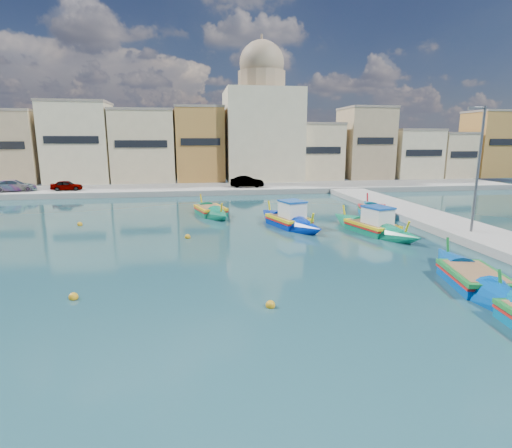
{
  "coord_description": "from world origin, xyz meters",
  "views": [
    {
      "loc": [
        0.65,
        -15.78,
        6.08
      ],
      "look_at": [
        4.0,
        6.0,
        1.4
      ],
      "focal_mm": 28.0,
      "sensor_mm": 36.0,
      "label": 1
    }
  ],
  "objects_px": {
    "luzzu_blue_cabin": "(289,221)",
    "luzzu_green": "(211,212)",
    "quay_street_lamp": "(477,169)",
    "luzzu_turquoise_cabin": "(372,227)",
    "luzzu_cyan_mid": "(374,213)",
    "church_block": "(262,122)",
    "luzzu_blue_south": "(474,280)"
  },
  "relations": [
    {
      "from": "quay_street_lamp",
      "to": "luzzu_cyan_mid",
      "type": "bearing_deg",
      "value": 106.51
    },
    {
      "from": "luzzu_blue_cabin",
      "to": "luzzu_blue_south",
      "type": "bearing_deg",
      "value": -68.96
    },
    {
      "from": "quay_street_lamp",
      "to": "luzzu_blue_south",
      "type": "relative_size",
      "value": 0.93
    },
    {
      "from": "luzzu_green",
      "to": "luzzu_blue_south",
      "type": "xyz_separation_m",
      "value": [
        10.31,
        -18.14,
        -0.0
      ]
    },
    {
      "from": "quay_street_lamp",
      "to": "luzzu_green",
      "type": "distance_m",
      "value": 19.35
    },
    {
      "from": "luzzu_blue_south",
      "to": "luzzu_blue_cabin",
      "type": "bearing_deg",
      "value": 111.04
    },
    {
      "from": "luzzu_turquoise_cabin",
      "to": "luzzu_cyan_mid",
      "type": "distance_m",
      "value": 6.21
    },
    {
      "from": "church_block",
      "to": "luzzu_cyan_mid",
      "type": "bearing_deg",
      "value": -79.01
    },
    {
      "from": "luzzu_blue_cabin",
      "to": "luzzu_green",
      "type": "distance_m",
      "value": 7.51
    },
    {
      "from": "luzzu_green",
      "to": "luzzu_cyan_mid",
      "type": "bearing_deg",
      "value": -10.73
    },
    {
      "from": "luzzu_turquoise_cabin",
      "to": "luzzu_blue_south",
      "type": "bearing_deg",
      "value": -90.39
    },
    {
      "from": "quay_street_lamp",
      "to": "luzzu_turquoise_cabin",
      "type": "height_order",
      "value": "quay_street_lamp"
    },
    {
      "from": "quay_street_lamp",
      "to": "luzzu_cyan_mid",
      "type": "xyz_separation_m",
      "value": [
        -2.44,
        8.24,
        -4.07
      ]
    },
    {
      "from": "luzzu_blue_cabin",
      "to": "luzzu_green",
      "type": "bearing_deg",
      "value": 135.53
    },
    {
      "from": "luzzu_blue_south",
      "to": "luzzu_green",
      "type": "bearing_deg",
      "value": 119.62
    },
    {
      "from": "luzzu_turquoise_cabin",
      "to": "luzzu_cyan_mid",
      "type": "xyz_separation_m",
      "value": [
        2.75,
        5.57,
        -0.07
      ]
    },
    {
      "from": "luzzu_turquoise_cabin",
      "to": "church_block",
      "type": "bearing_deg",
      "value": 94.11
    },
    {
      "from": "luzzu_cyan_mid",
      "to": "luzzu_green",
      "type": "distance_m",
      "value": 13.36
    },
    {
      "from": "church_block",
      "to": "quay_street_lamp",
      "type": "xyz_separation_m",
      "value": [
        7.44,
        -34.0,
        -4.07
      ]
    },
    {
      "from": "church_block",
      "to": "luzzu_turquoise_cabin",
      "type": "xyz_separation_m",
      "value": [
        2.25,
        -31.32,
        -8.07
      ]
    },
    {
      "from": "luzzu_cyan_mid",
      "to": "luzzu_blue_south",
      "type": "height_order",
      "value": "luzzu_cyan_mid"
    },
    {
      "from": "church_block",
      "to": "luzzu_blue_south",
      "type": "height_order",
      "value": "church_block"
    },
    {
      "from": "church_block",
      "to": "luzzu_cyan_mid",
      "type": "relative_size",
      "value": 2.15
    },
    {
      "from": "luzzu_turquoise_cabin",
      "to": "luzzu_green",
      "type": "xyz_separation_m",
      "value": [
        -10.38,
        8.05,
        -0.08
      ]
    },
    {
      "from": "luzzu_cyan_mid",
      "to": "luzzu_green",
      "type": "bearing_deg",
      "value": 169.27
    },
    {
      "from": "quay_street_lamp",
      "to": "luzzu_blue_cabin",
      "type": "distance_m",
      "value": 12.26
    },
    {
      "from": "luzzu_blue_cabin",
      "to": "luzzu_cyan_mid",
      "type": "relative_size",
      "value": 0.95
    },
    {
      "from": "church_block",
      "to": "quay_street_lamp",
      "type": "distance_m",
      "value": 35.04
    },
    {
      "from": "luzzu_turquoise_cabin",
      "to": "luzzu_blue_cabin",
      "type": "xyz_separation_m",
      "value": [
        -5.02,
        2.8,
        0.02
      ]
    },
    {
      "from": "quay_street_lamp",
      "to": "luzzu_cyan_mid",
      "type": "relative_size",
      "value": 0.9
    },
    {
      "from": "quay_street_lamp",
      "to": "luzzu_turquoise_cabin",
      "type": "bearing_deg",
      "value": 152.71
    },
    {
      "from": "luzzu_green",
      "to": "luzzu_blue_south",
      "type": "relative_size",
      "value": 0.91
    }
  ]
}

